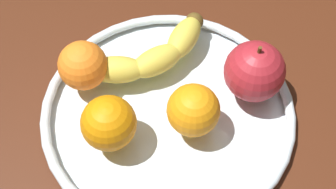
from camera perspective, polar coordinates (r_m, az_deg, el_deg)
name	(u,v)px	position (r cm, az deg, el deg)	size (l,w,h in cm)	color
ground_plane	(168,124)	(63.44, 0.00, -3.38)	(128.83, 128.83, 4.00)	#48200F
fruit_bowl	(168,112)	(60.93, 0.00, -2.01)	(30.72, 30.72, 1.80)	silver
banana	(155,54)	(62.75, -1.50, 4.59)	(17.17, 8.67, 3.38)	gold
apple	(254,71)	(59.60, 9.77, 2.61)	(7.27, 7.27, 8.07)	#AC232D
orange_back_left	(193,110)	(56.52, 2.89, -1.79)	(6.12, 6.12, 6.12)	orange
orange_back_right	(83,66)	(60.88, -9.63, 3.26)	(6.00, 6.00, 6.00)	orange
orange_front_left	(109,123)	(55.86, -6.74, -3.25)	(6.30, 6.30, 6.30)	orange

